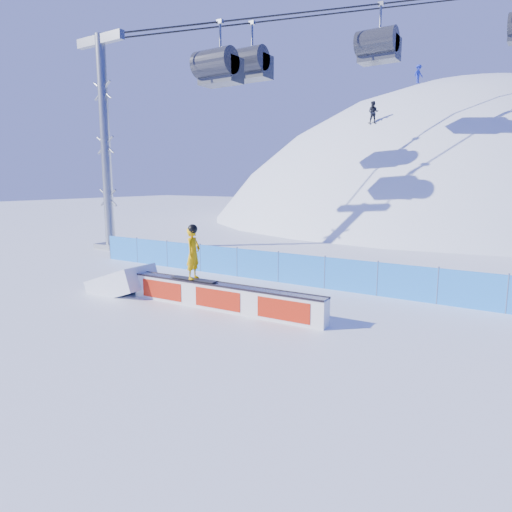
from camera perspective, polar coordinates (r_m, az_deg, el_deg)
The scene contains 7 objects.
ground at distance 14.02m, azimuth -2.98°, elevation -7.18°, with size 160.00×160.00×0.00m, color white.
snow_hill at distance 57.80m, azimuth 23.21°, elevation -13.72°, with size 64.00×64.00×64.00m.
safety_fence at distance 17.61m, azimuth 5.62°, elevation -1.74°, with size 22.05×0.05×1.30m.
rail_box at distance 14.29m, azimuth -4.33°, elevation -5.13°, with size 7.04×0.71×0.84m.
snow_ramp at distance 17.25m, azimuth -16.32°, elevation -4.37°, with size 2.22×1.48×0.83m, color white, non-canonical shape.
snowboarder at distance 14.68m, azimuth -7.86°, elevation 0.42°, with size 1.73×0.67×1.79m.
distant_skiers at distance 42.44m, azimuth 24.50°, elevation 18.97°, with size 14.44×12.06×6.43m.
Camera 1 is at (7.90, -10.86, 4.01)m, focal length 32.00 mm.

